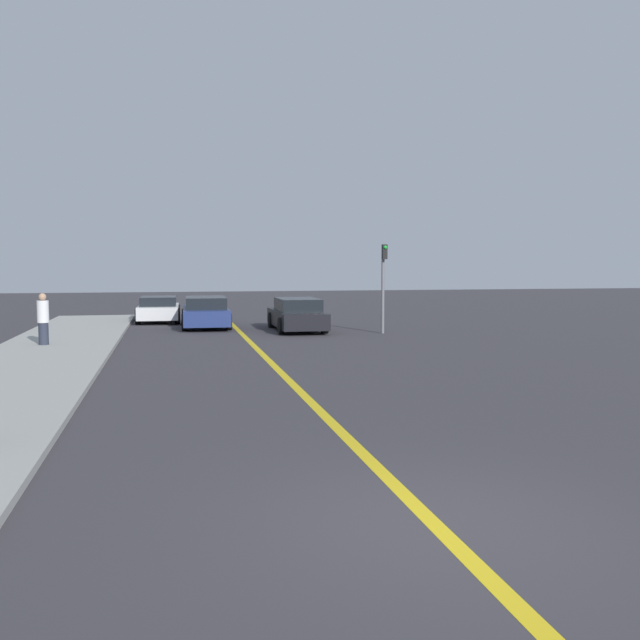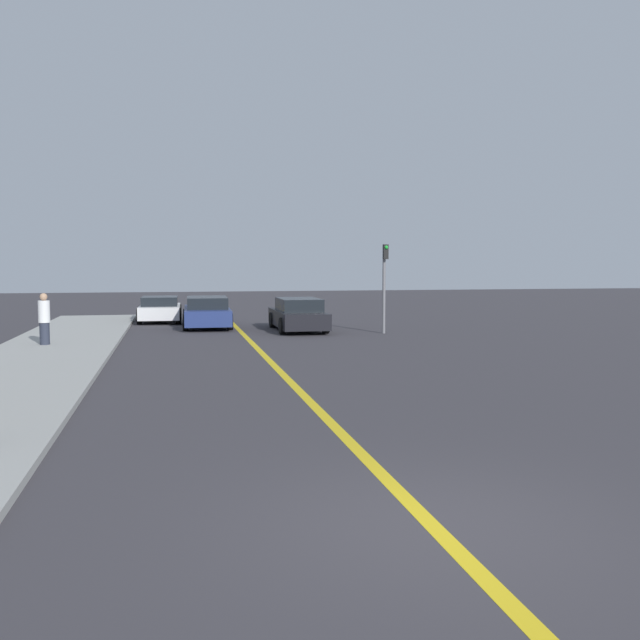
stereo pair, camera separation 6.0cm
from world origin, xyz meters
TOP-DOWN VIEW (x-y plane):
  - ground_plane at (0.00, 0.00)m, footprint 120.00×120.00m
  - road_center_line at (0.00, 18.00)m, footprint 0.20×60.00m
  - sidewalk_left at (-6.11, 14.70)m, footprint 3.56×29.40m
  - car_near_right_lane at (2.27, 20.94)m, footprint 1.89×4.57m
  - car_ahead_center at (-1.19, 23.14)m, footprint 2.03×4.78m
  - car_far_distant at (-3.15, 26.21)m, footprint 1.96×3.84m
  - pedestrian_far_standing at (-6.51, 16.74)m, footprint 0.35×0.35m
  - traffic_light at (5.26, 19.13)m, footprint 0.18×0.40m

SIDE VIEW (x-z plane):
  - ground_plane at x=0.00m, z-range 0.00..0.00m
  - road_center_line at x=0.00m, z-range 0.00..0.01m
  - sidewalk_left at x=-6.11m, z-range 0.00..0.12m
  - car_far_distant at x=-3.15m, z-range 0.00..1.16m
  - car_near_right_lane at x=2.27m, z-range -0.02..1.26m
  - car_ahead_center at x=-1.19m, z-range -0.01..1.26m
  - pedestrian_far_standing at x=-6.51m, z-range 0.12..1.73m
  - traffic_light at x=5.26m, z-range 0.43..3.78m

